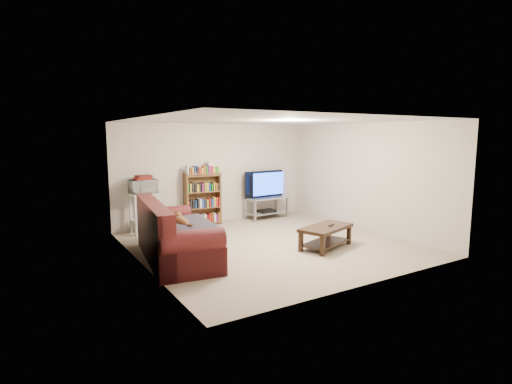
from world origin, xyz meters
TOP-DOWN VIEW (x-y plane):
  - floor at (0.00, 0.00)m, footprint 5.00×5.00m
  - ceiling at (0.00, 0.00)m, footprint 5.00×5.00m
  - wall_back at (0.00, 2.50)m, footprint 5.00×0.00m
  - wall_front at (0.00, -2.50)m, footprint 5.00×0.00m
  - wall_left at (-2.50, 0.00)m, footprint 0.00×5.00m
  - wall_right at (2.50, 0.00)m, footprint 0.00×5.00m
  - sofa at (-1.98, 0.09)m, footprint 1.34×2.48m
  - blanket at (-1.82, -0.09)m, footprint 0.98×1.24m
  - cat at (-1.79, 0.12)m, footprint 0.35×0.67m
  - coffee_table at (0.77, -0.73)m, footprint 1.27×0.92m
  - remote at (0.88, -0.74)m, footprint 0.19×0.13m
  - tv_stand at (1.30, 2.17)m, footprint 1.13×0.57m
  - television at (1.30, 2.17)m, footprint 1.18×0.24m
  - dvd_player at (1.30, 2.17)m, footprint 0.46×0.34m
  - bookshelf at (-0.43, 2.30)m, footprint 0.88×0.31m
  - shelf_clutter at (-0.33, 2.31)m, footprint 0.64×0.20m
  - microwave_stand at (-1.86, 2.18)m, footprint 0.58×0.45m
  - microwave at (-1.86, 2.18)m, footprint 0.57×0.41m
  - game_boxes at (-1.86, 2.18)m, footprint 0.34×0.31m

SIDE VIEW (x-z plane):
  - floor at x=0.00m, z-range 0.00..0.00m
  - dvd_player at x=1.30m, z-range 0.16..0.22m
  - coffee_table at x=0.77m, z-range 0.08..0.50m
  - sofa at x=-1.98m, z-range -0.16..0.85m
  - tv_stand at x=1.30m, z-range 0.09..0.64m
  - remote at x=0.88m, z-range 0.42..0.44m
  - microwave_stand at x=-1.86m, z-range 0.12..1.01m
  - blanket at x=-1.82m, z-range 0.48..0.68m
  - cat at x=-1.79m, z-range 0.54..0.74m
  - bookshelf at x=-0.43m, z-range 0.02..1.27m
  - television at x=1.30m, z-range 0.55..1.22m
  - microwave at x=-1.86m, z-range 0.88..1.19m
  - wall_back at x=0.00m, z-range -1.30..3.70m
  - wall_front at x=0.00m, z-range -1.30..3.70m
  - wall_left at x=-2.50m, z-range -1.30..3.70m
  - wall_right at x=2.50m, z-range -1.30..3.70m
  - game_boxes at x=-1.86m, z-range 1.19..1.24m
  - shelf_clutter at x=-0.33m, z-range 1.21..1.49m
  - ceiling at x=0.00m, z-range 2.40..2.40m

